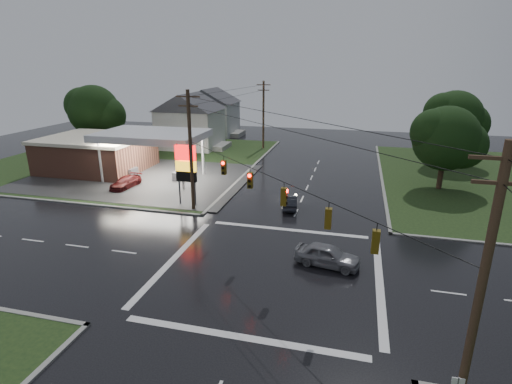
% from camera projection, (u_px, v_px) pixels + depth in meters
% --- Properties ---
extents(ground, '(120.00, 120.00, 0.00)m').
position_uv_depth(ground, '(271.00, 270.00, 26.64)').
color(ground, black).
rests_on(ground, ground).
extents(grass_nw, '(36.00, 36.00, 0.08)m').
position_uv_depth(grass_nw, '(131.00, 159.00, 56.67)').
color(grass_nw, black).
rests_on(grass_nw, ground).
extents(gas_station, '(26.20, 18.00, 5.60)m').
position_uv_depth(gas_station, '(104.00, 151.00, 50.01)').
color(gas_station, '#2D2D2D').
rests_on(gas_station, ground).
extents(pylon_sign, '(2.00, 0.35, 6.00)m').
position_uv_depth(pylon_sign, '(186.00, 165.00, 37.52)').
color(pylon_sign, '#59595E').
rests_on(pylon_sign, ground).
extents(utility_pole_nw, '(2.20, 0.32, 11.00)m').
position_uv_depth(utility_pole_nw, '(191.00, 150.00, 35.84)').
color(utility_pole_nw, '#382619').
rests_on(utility_pole_nw, ground).
extents(utility_pole_se, '(2.20, 0.32, 11.00)m').
position_uv_depth(utility_pole_se, '(481.00, 290.00, 13.88)').
color(utility_pole_se, '#382619').
rests_on(utility_pole_se, ground).
extents(utility_pole_n, '(2.20, 0.32, 10.50)m').
position_uv_depth(utility_pole_n, '(263.00, 114.00, 62.16)').
color(utility_pole_n, '#382619').
rests_on(utility_pole_n, ground).
extents(traffic_signals, '(26.87, 26.87, 1.47)m').
position_uv_depth(traffic_signals, '(272.00, 177.00, 24.60)').
color(traffic_signals, black).
rests_on(traffic_signals, ground).
extents(house_near, '(11.05, 8.48, 8.60)m').
position_uv_depth(house_near, '(190.00, 120.00, 63.33)').
color(house_near, silver).
rests_on(house_near, ground).
extents(house_far, '(11.05, 8.48, 8.60)m').
position_uv_depth(house_far, '(211.00, 111.00, 74.62)').
color(house_far, silver).
rests_on(house_far, ground).
extents(tree_nw_behind, '(8.93, 7.60, 10.00)m').
position_uv_depth(tree_nw_behind, '(95.00, 111.00, 60.28)').
color(tree_nw_behind, black).
rests_on(tree_nw_behind, ground).
extents(tree_ne_near, '(7.99, 6.80, 8.98)m').
position_uv_depth(tree_ne_near, '(447.00, 139.00, 41.84)').
color(tree_ne_near, black).
rests_on(tree_ne_near, ground).
extents(tree_ne_far, '(8.46, 7.20, 9.80)m').
position_uv_depth(tree_ne_far, '(455.00, 119.00, 51.99)').
color(tree_ne_far, black).
rests_on(tree_ne_far, ground).
extents(car_north, '(1.94, 3.95, 1.25)m').
position_uv_depth(car_north, '(290.00, 202.00, 37.83)').
color(car_north, black).
rests_on(car_north, ground).
extents(car_crossing, '(4.68, 2.56, 1.51)m').
position_uv_depth(car_crossing, '(327.00, 255.00, 27.08)').
color(car_crossing, slate).
rests_on(car_crossing, ground).
extents(car_pump, '(2.13, 4.41, 1.24)m').
position_uv_depth(car_pump, '(126.00, 182.00, 43.89)').
color(car_pump, '#4C1112').
rests_on(car_pump, ground).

